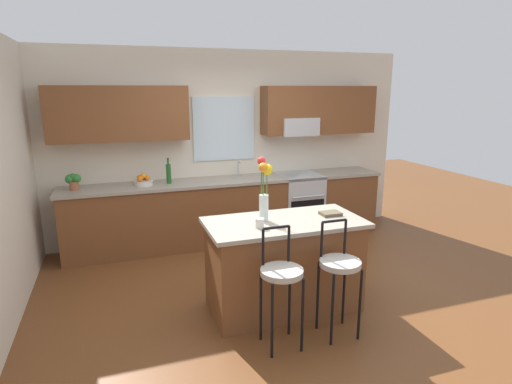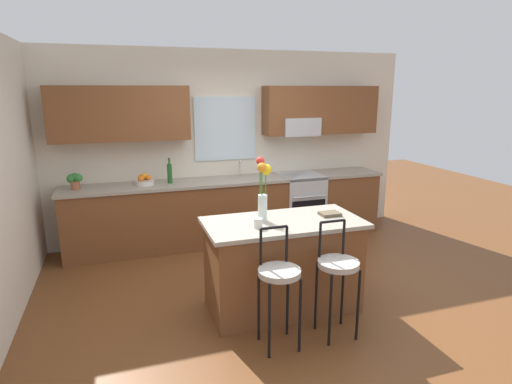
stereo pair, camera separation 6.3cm
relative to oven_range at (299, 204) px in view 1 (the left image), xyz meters
The scene contains 14 objects.
ground_plane 2.04m from the oven_range, 122.47° to the right, with size 14.00×14.00×0.00m, color brown.
back_wall_assembly 1.51m from the oven_range, 163.55° to the left, with size 5.60×0.50×2.70m.
counter_run 1.06m from the oven_range, behind, with size 4.56×0.64×0.92m.
sink_faucet 1.09m from the oven_range, 169.38° to the left, with size 0.02×0.13×0.23m.
oven_range is the anchor object (origin of this frame).
kitchen_island 2.28m from the oven_range, 118.42° to the right, with size 1.53×0.77×0.92m.
bar_stool_near 2.94m from the oven_range, 117.58° to the right, with size 0.36×0.36×1.04m.
bar_stool_middle 2.73m from the oven_range, 107.26° to the right, with size 0.36×0.36×1.04m.
flower_vase 2.46m from the oven_range, 123.23° to the right, with size 0.14×0.14×0.62m.
mug_ceramic 2.59m from the oven_range, 123.05° to the right, with size 0.08×0.08×0.09m, color silver.
cookbook 2.12m from the oven_range, 106.13° to the right, with size 0.20×0.15×0.03m, color brown.
fruit_bowl_oranges 2.31m from the oven_range, behind, with size 0.24×0.24×0.16m.
bottle_olive_oil 2.01m from the oven_range, behind, with size 0.06×0.06×0.34m.
potted_plant_small 3.16m from the oven_range, behind, with size 0.19×0.13×0.21m.
Camera 1 is at (-1.54, -3.91, 2.16)m, focal length 29.53 mm.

